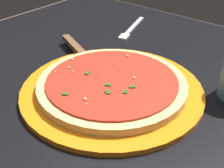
# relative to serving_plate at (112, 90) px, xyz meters

# --- Properties ---
(restaurant_table) EXTENTS (1.04, 0.94, 0.78)m
(restaurant_table) POSITION_rel_serving_plate_xyz_m (0.02, -0.03, -0.14)
(restaurant_table) COLOR black
(restaurant_table) RESTS_ON ground_plane
(serving_plate) EXTENTS (0.37, 0.37, 0.01)m
(serving_plate) POSITION_rel_serving_plate_xyz_m (0.00, 0.00, 0.00)
(serving_plate) COLOR orange
(serving_plate) RESTS_ON restaurant_table
(pizza) EXTENTS (0.30, 0.30, 0.02)m
(pizza) POSITION_rel_serving_plate_xyz_m (0.00, 0.00, 0.01)
(pizza) COLOR #DBB26B
(pizza) RESTS_ON serving_plate
(pizza_server) EXTENTS (0.22, 0.13, 0.01)m
(pizza_server) POSITION_rel_serving_plate_xyz_m (0.16, -0.07, 0.01)
(pizza_server) COLOR silver
(pizza_server) RESTS_ON serving_plate
(fork) EXTENTS (0.07, 0.18, 0.00)m
(fork) POSITION_rel_serving_plate_xyz_m (0.17, -0.30, -0.00)
(fork) COLOR silver
(fork) RESTS_ON restaurant_table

